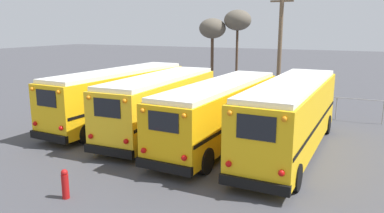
{
  "coord_description": "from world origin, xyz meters",
  "views": [
    {
      "loc": [
        8.04,
        -17.57,
        5.68
      ],
      "look_at": [
        0.0,
        -0.51,
        1.64
      ],
      "focal_mm": 35.0,
      "sensor_mm": 36.0,
      "label": 1
    }
  ],
  "objects_px": {
    "school_bus_1": "(161,103)",
    "utility_pole": "(280,42)",
    "school_bus_3": "(291,114)",
    "bare_tree_0": "(212,29)",
    "bare_tree_1": "(238,21)",
    "fire_hydrant": "(65,184)",
    "school_bus_0": "(120,94)",
    "school_bus_2": "(221,110)"
  },
  "relations": [
    {
      "from": "school_bus_1",
      "to": "utility_pole",
      "type": "relative_size",
      "value": 1.1
    },
    {
      "from": "school_bus_3",
      "to": "utility_pole",
      "type": "xyz_separation_m",
      "value": [
        -3.55,
        13.44,
        2.66
      ]
    },
    {
      "from": "bare_tree_0",
      "to": "school_bus_3",
      "type": "bearing_deg",
      "value": -59.13
    },
    {
      "from": "school_bus_1",
      "to": "bare_tree_1",
      "type": "distance_m",
      "value": 21.79
    },
    {
      "from": "fire_hydrant",
      "to": "school_bus_0",
      "type": "bearing_deg",
      "value": 115.35
    },
    {
      "from": "school_bus_1",
      "to": "fire_hydrant",
      "type": "relative_size",
      "value": 9.2
    },
    {
      "from": "fire_hydrant",
      "to": "bare_tree_1",
      "type": "bearing_deg",
      "value": 97.44
    },
    {
      "from": "school_bus_0",
      "to": "school_bus_2",
      "type": "distance_m",
      "value": 6.87
    },
    {
      "from": "utility_pole",
      "to": "bare_tree_0",
      "type": "relative_size",
      "value": 1.32
    },
    {
      "from": "bare_tree_0",
      "to": "school_bus_2",
      "type": "bearing_deg",
      "value": -66.66
    },
    {
      "from": "school_bus_1",
      "to": "school_bus_2",
      "type": "bearing_deg",
      "value": -0.21
    },
    {
      "from": "school_bus_0",
      "to": "school_bus_2",
      "type": "relative_size",
      "value": 1.0
    },
    {
      "from": "school_bus_3",
      "to": "bare_tree_0",
      "type": "relative_size",
      "value": 1.67
    },
    {
      "from": "bare_tree_0",
      "to": "bare_tree_1",
      "type": "xyz_separation_m",
      "value": [
        2.49,
        0.77,
        0.85
      ]
    },
    {
      "from": "bare_tree_0",
      "to": "school_bus_1",
      "type": "bearing_deg",
      "value": -75.15
    },
    {
      "from": "school_bus_0",
      "to": "fire_hydrant",
      "type": "xyz_separation_m",
      "value": [
        4.29,
        -9.06,
        -1.23
      ]
    },
    {
      "from": "school_bus_3",
      "to": "bare_tree_0",
      "type": "height_order",
      "value": "bare_tree_0"
    },
    {
      "from": "school_bus_1",
      "to": "fire_hydrant",
      "type": "xyz_separation_m",
      "value": [
        0.9,
        -8.02,
        -1.2
      ]
    },
    {
      "from": "bare_tree_0",
      "to": "bare_tree_1",
      "type": "distance_m",
      "value": 2.74
    },
    {
      "from": "school_bus_2",
      "to": "bare_tree_0",
      "type": "distance_m",
      "value": 22.49
    },
    {
      "from": "bare_tree_1",
      "to": "fire_hydrant",
      "type": "xyz_separation_m",
      "value": [
        3.8,
        -29.13,
        -5.73
      ]
    },
    {
      "from": "school_bus_1",
      "to": "school_bus_3",
      "type": "height_order",
      "value": "school_bus_3"
    },
    {
      "from": "school_bus_2",
      "to": "fire_hydrant",
      "type": "relative_size",
      "value": 10.47
    },
    {
      "from": "school_bus_1",
      "to": "school_bus_3",
      "type": "relative_size",
      "value": 0.87
    },
    {
      "from": "fire_hydrant",
      "to": "school_bus_3",
      "type": "bearing_deg",
      "value": 53.62
    },
    {
      "from": "school_bus_3",
      "to": "school_bus_1",
      "type": "bearing_deg",
      "value": 179.79
    },
    {
      "from": "school_bus_1",
      "to": "utility_pole",
      "type": "xyz_separation_m",
      "value": [
        3.23,
        13.42,
        2.73
      ]
    },
    {
      "from": "school_bus_1",
      "to": "school_bus_2",
      "type": "distance_m",
      "value": 3.39
    },
    {
      "from": "utility_pole",
      "to": "fire_hydrant",
      "type": "bearing_deg",
      "value": -96.22
    },
    {
      "from": "school_bus_3",
      "to": "bare_tree_1",
      "type": "height_order",
      "value": "bare_tree_1"
    },
    {
      "from": "school_bus_2",
      "to": "school_bus_3",
      "type": "distance_m",
      "value": 3.4
    },
    {
      "from": "bare_tree_1",
      "to": "school_bus_2",
      "type": "bearing_deg",
      "value": -73.4
    },
    {
      "from": "school_bus_3",
      "to": "school_bus_2",
      "type": "bearing_deg",
      "value": 179.79
    },
    {
      "from": "utility_pole",
      "to": "fire_hydrant",
      "type": "distance_m",
      "value": 21.92
    },
    {
      "from": "school_bus_1",
      "to": "bare_tree_0",
      "type": "relative_size",
      "value": 1.45
    },
    {
      "from": "bare_tree_0",
      "to": "bare_tree_1",
      "type": "height_order",
      "value": "bare_tree_1"
    },
    {
      "from": "school_bus_0",
      "to": "utility_pole",
      "type": "distance_m",
      "value": 14.29
    },
    {
      "from": "utility_pole",
      "to": "school_bus_0",
      "type": "bearing_deg",
      "value": -118.19
    },
    {
      "from": "school_bus_1",
      "to": "school_bus_0",
      "type": "bearing_deg",
      "value": 162.87
    },
    {
      "from": "school_bus_0",
      "to": "school_bus_3",
      "type": "xyz_separation_m",
      "value": [
        10.18,
        -1.07,
        0.04
      ]
    },
    {
      "from": "school_bus_1",
      "to": "school_bus_2",
      "type": "relative_size",
      "value": 0.88
    },
    {
      "from": "school_bus_1",
      "to": "bare_tree_0",
      "type": "bearing_deg",
      "value": 104.85
    }
  ]
}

